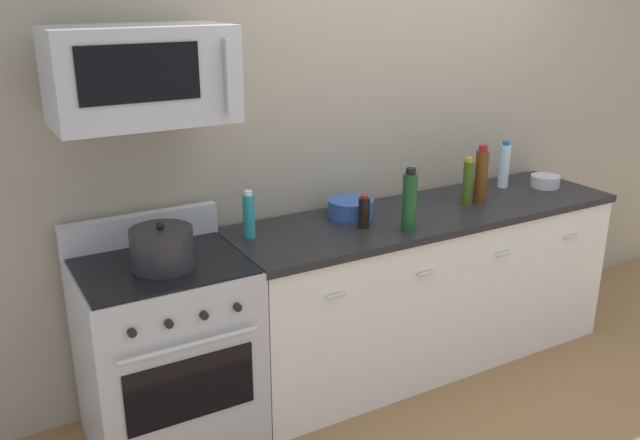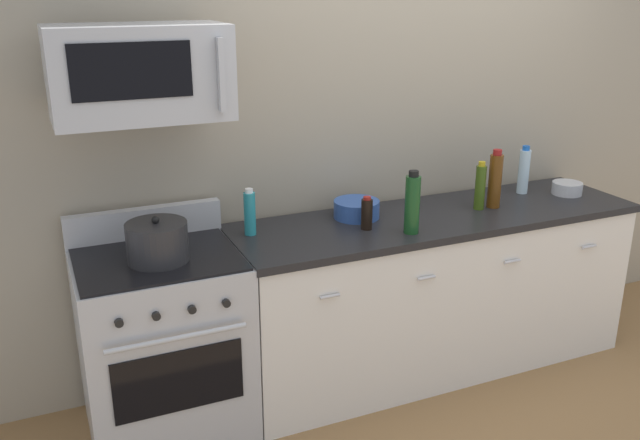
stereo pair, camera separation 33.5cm
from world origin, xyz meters
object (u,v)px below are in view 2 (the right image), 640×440
(bottle_dish_soap, at_px, (250,213))
(bowl_steel_prep, at_px, (567,188))
(bowl_blue_mixing, at_px, (357,208))
(stockpot, at_px, (157,242))
(bottle_soy_sauce_dark, at_px, (367,214))
(bottle_wine_green, at_px, (412,204))
(microwave, at_px, (139,73))
(bottle_olive_oil, at_px, (480,187))
(bottle_water_clear, at_px, (524,171))
(bottle_wine_amber, at_px, (495,180))
(range_oven, at_px, (164,343))

(bottle_dish_soap, relative_size, bowl_steel_prep, 1.36)
(bowl_blue_mixing, height_order, stockpot, stockpot)
(bowl_blue_mixing, bearing_deg, bottle_soy_sauce_dark, -100.65)
(bottle_wine_green, bearing_deg, microwave, 169.23)
(stockpot, bearing_deg, bottle_olive_oil, 1.33)
(bowl_steel_prep, bearing_deg, stockpot, -178.44)
(bowl_steel_prep, height_order, stockpot, stockpot)
(bowl_blue_mixing, xyz_separation_m, bowl_steel_prep, (1.34, -0.12, -0.01))
(microwave, distance_m, bowl_steel_prep, 2.56)
(microwave, height_order, bottle_dish_soap, microwave)
(bottle_soy_sauce_dark, bearing_deg, microwave, 174.81)
(microwave, xyz_separation_m, bottle_wine_green, (1.24, -0.24, -0.68))
(bottle_dish_soap, bearing_deg, bottle_soy_sauce_dark, -15.88)
(bottle_olive_oil, relative_size, bowl_blue_mixing, 1.10)
(bottle_water_clear, relative_size, bowl_steel_prep, 1.64)
(bottle_water_clear, distance_m, bottle_dish_soap, 1.72)
(bowl_blue_mixing, bearing_deg, bottle_water_clear, 0.38)
(bottle_wine_green, xyz_separation_m, bottle_dish_soap, (-0.75, 0.30, -0.04))
(bottle_wine_green, relative_size, bottle_wine_amber, 0.98)
(bottle_wine_amber, xyz_separation_m, bowl_steel_prep, (0.56, 0.03, -0.12))
(bottle_wine_green, distance_m, bottle_wine_amber, 0.66)
(microwave, xyz_separation_m, bottle_water_clear, (2.20, 0.09, -0.69))
(bottle_olive_oil, bearing_deg, bowl_blue_mixing, 168.16)
(bottle_wine_green, distance_m, bottle_soy_sauce_dark, 0.24)
(bottle_water_clear, xyz_separation_m, bottle_wine_amber, (-0.33, -0.15, 0.02))
(bottle_dish_soap, relative_size, bowl_blue_mixing, 0.97)
(microwave, height_order, bowl_blue_mixing, microwave)
(bottle_water_clear, bearing_deg, bottle_wine_amber, -154.94)
(bottle_water_clear, bearing_deg, range_oven, -176.38)
(bottle_olive_oil, xyz_separation_m, bowl_blue_mixing, (-0.69, 0.14, -0.08))
(bottle_water_clear, xyz_separation_m, bottle_olive_oil, (-0.42, -0.15, -0.01))
(bottle_olive_oil, relative_size, bowl_steel_prep, 1.54)
(range_oven, height_order, bottle_soy_sauce_dark, bottle_soy_sauce_dark)
(microwave, bearing_deg, bowl_blue_mixing, 4.58)
(bottle_wine_amber, height_order, stockpot, bottle_wine_amber)
(range_oven, distance_m, bottle_dish_soap, 0.75)
(microwave, bearing_deg, bottle_dish_soap, 7.67)
(range_oven, bearing_deg, bowl_steel_prep, 0.30)
(microwave, height_order, stockpot, microwave)
(bottle_wine_green, bearing_deg, bottle_olive_oil, 18.29)
(range_oven, bearing_deg, bottle_wine_amber, -0.41)
(stockpot, bearing_deg, bottle_water_clear, 5.00)
(bottle_dish_soap, bearing_deg, bottle_wine_amber, -5.10)
(bottle_olive_oil, distance_m, stockpot, 1.78)
(range_oven, xyz_separation_m, bottle_dish_soap, (0.49, 0.11, 0.56))
(bottle_olive_oil, bearing_deg, bottle_water_clear, 19.68)
(bowl_blue_mixing, bearing_deg, bottle_wine_amber, -10.52)
(bowl_steel_prep, xyz_separation_m, stockpot, (-2.43, -0.07, 0.05))
(bottle_wine_green, bearing_deg, bottle_water_clear, 18.90)
(bottle_olive_oil, height_order, bowl_steel_prep, bottle_olive_oil)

